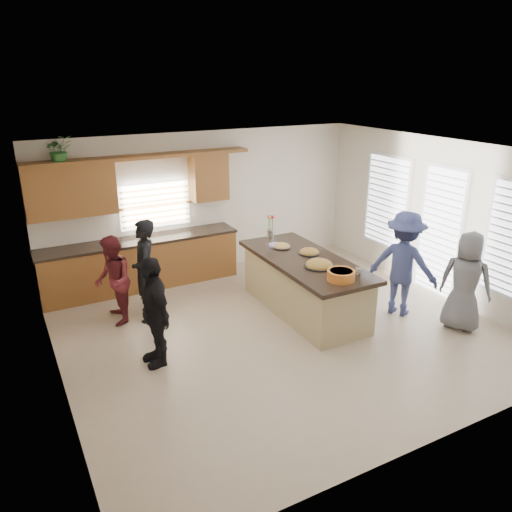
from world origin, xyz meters
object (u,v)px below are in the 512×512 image
woman_right_back (403,264)px  woman_left_front (154,311)px  woman_right_front (466,281)px  woman_left_back (145,271)px  woman_left_mid (113,281)px  salad_bowl (341,275)px  island (304,286)px

woman_right_back → woman_left_front: bearing=55.0°
woman_right_back → woman_right_front: 0.99m
woman_left_back → woman_left_mid: bearing=-90.2°
salad_bowl → island: bearing=87.7°
woman_left_mid → woman_left_back: bearing=81.0°
salad_bowl → woman_right_front: 2.03m
island → woman_left_back: bearing=159.0°
woman_left_mid → woman_left_front: (0.22, -1.49, 0.06)m
salad_bowl → woman_right_back: size_ratio=0.23×
woman_right_back → woman_left_mid: bearing=36.9°
salad_bowl → woman_left_front: 2.74m
woman_left_mid → woman_right_front: woman_right_front is taller
woman_left_mid → woman_left_front: bearing=13.9°
woman_left_mid → woman_left_front: size_ratio=0.92×
woman_left_front → woman_right_front: woman_right_front is taller
island → woman_left_mid: woman_left_mid is taller
salad_bowl → woman_left_front: size_ratio=0.26×
island → woman_right_front: size_ratio=1.70×
woman_left_front → woman_left_back: bearing=166.9°
salad_bowl → woman_left_back: (-2.38, 1.98, -0.19)m
woman_left_back → woman_left_front: 1.39m
salad_bowl → woman_left_front: (-2.66, 0.62, -0.25)m
woman_right_back → woman_right_front: woman_right_back is taller
woman_left_back → woman_left_front: (-0.28, -1.36, -0.06)m
woman_right_back → woman_right_front: (0.47, -0.87, -0.08)m
woman_left_back → woman_right_back: bearing=79.3°
salad_bowl → woman_left_mid: (-2.87, 2.11, -0.31)m
island → woman_left_mid: 3.13m
island → woman_right_front: (1.86, -1.68, 0.35)m
woman_left_mid → woman_left_front: woman_left_front is taller
woman_left_mid → woman_right_back: (4.30, -1.91, 0.15)m
woman_left_back → woman_right_front: size_ratio=1.06×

